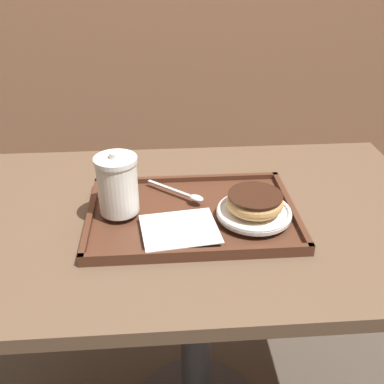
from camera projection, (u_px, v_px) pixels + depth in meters
name	position (u px, v px, depth m)	size (l,w,h in m)	color
cafe_table	(196.00, 264.00, 1.06)	(1.08, 0.68, 0.72)	brown
serving_tray	(192.00, 215.00, 0.96)	(0.44, 0.30, 0.02)	#512D1E
napkin_paper	(180.00, 229.00, 0.89)	(0.16, 0.14, 0.00)	white
coffee_cup_front	(118.00, 184.00, 0.92)	(0.09, 0.09, 0.13)	white
plate_with_chocolate_donut	(254.00, 212.00, 0.93)	(0.16, 0.16, 0.01)	white
donut_chocolate_glazed	(255.00, 202.00, 0.92)	(0.12, 0.12, 0.04)	tan
spoon	(189.00, 195.00, 0.99)	(0.13, 0.12, 0.01)	silver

